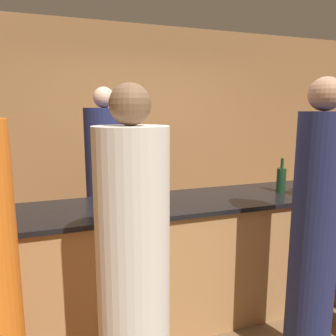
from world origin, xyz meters
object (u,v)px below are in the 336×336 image
object	(u,v)px
wine_bottle_0	(281,179)
guest_3	(133,281)
wine_bottle_1	(336,172)
bartender	(107,192)
guest_2	(314,239)

from	to	relation	value
wine_bottle_0	guest_3	bearing A→B (deg)	-152.15
wine_bottle_1	bartender	bearing A→B (deg)	156.99
wine_bottle_0	wine_bottle_1	size ratio (longest dim) A/B	0.93
guest_3	wine_bottle_0	world-z (taller)	guest_3
bartender	guest_3	distance (m)	1.72
bartender	guest_3	xyz separation A→B (m)	(-0.12, -1.71, -0.05)
guest_2	wine_bottle_0	size ratio (longest dim) A/B	6.38
wine_bottle_0	wine_bottle_1	distance (m)	0.67
wine_bottle_0	wine_bottle_1	xyz separation A→B (m)	(0.66, 0.05, 0.01)
guest_3	guest_2	bearing A→B (deg)	2.17
bartender	wine_bottle_0	xyz separation A→B (m)	(1.38, -0.92, 0.22)
bartender	wine_bottle_0	world-z (taller)	bartender
bartender	wine_bottle_1	size ratio (longest dim) A/B	6.00
guest_3	wine_bottle_1	bearing A→B (deg)	21.32
bartender	guest_2	xyz separation A→B (m)	(1.06, -1.67, 0.01)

